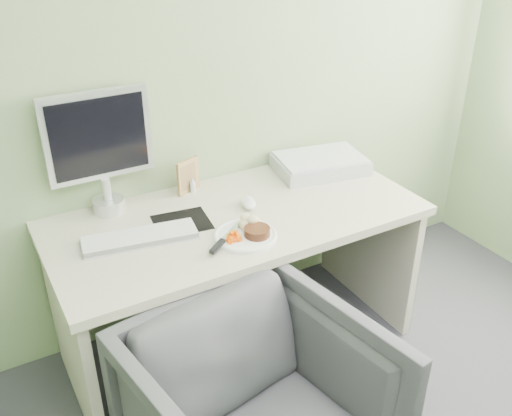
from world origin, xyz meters
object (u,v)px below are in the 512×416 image
plate (245,236)px  scanner (320,164)px  desk (237,250)px  monitor (99,146)px

plate → scanner: scanner is taller
desk → monitor: (-0.47, 0.31, 0.48)m
desk → plate: (-0.06, -0.18, 0.19)m
scanner → monitor: bearing=-176.7°
scanner → monitor: 1.07m
desk → scanner: size_ratio=3.71×
plate → scanner: 0.72m
desk → scanner: (0.56, 0.19, 0.22)m
desk → plate: size_ratio=6.32×
plate → monitor: 0.71m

